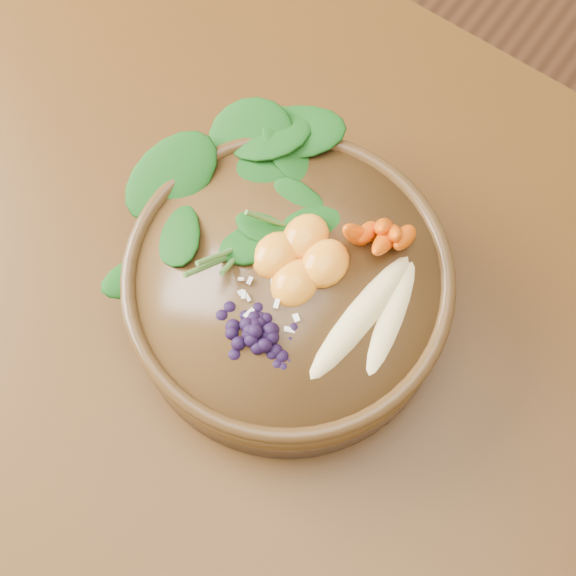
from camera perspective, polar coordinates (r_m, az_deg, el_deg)
name	(u,v)px	position (r m, az deg, el deg)	size (l,w,h in m)	color
ground	(244,460)	(1.50, -3.14, -12.12)	(4.00, 4.00, 0.00)	#381E0F
dining_table	(213,358)	(0.86, -5.38, -4.97)	(1.60, 0.90, 0.75)	#331C0C
stoneware_bowl	(288,292)	(0.74, 0.00, -0.28)	(0.29, 0.29, 0.08)	#442C12
kale_heap	(277,188)	(0.71, -0.79, 7.15)	(0.19, 0.17, 0.04)	#12460F
carrot_cluster	(388,211)	(0.69, 7.10, 5.46)	(0.06, 0.06, 0.08)	#D64A00
banana_halves	(378,311)	(0.68, 6.39, -1.64)	(0.07, 0.17, 0.03)	#E0CC84
mandarin_cluster	(300,253)	(0.69, 0.89, 2.53)	(0.09, 0.09, 0.03)	orange
blueberry_pile	(255,327)	(0.66, -2.35, -2.79)	(0.14, 0.10, 0.04)	black
coconut_flakes	(279,294)	(0.69, -0.68, -0.42)	(0.09, 0.07, 0.01)	white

